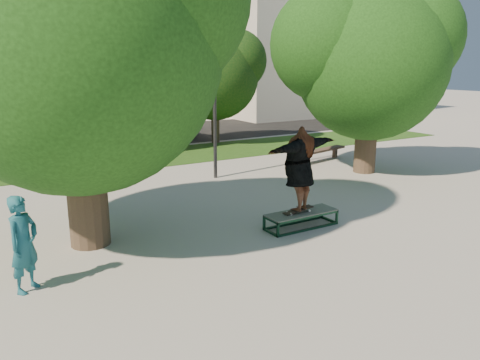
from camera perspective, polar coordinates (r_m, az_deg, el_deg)
ground at (r=11.45m, az=4.50°, el=-5.34°), size 120.00×120.00×0.00m
grass_strip at (r=20.04m, az=-9.11°, el=2.90°), size 30.00×4.00×0.02m
asphalt_strip at (r=25.84m, az=-16.69°, el=4.92°), size 40.00×8.00×0.01m
tree_left at (r=10.09m, az=-20.25°, el=16.83°), size 6.96×5.95×7.12m
tree_right at (r=17.06m, az=15.31°, el=14.52°), size 6.24×5.33×6.51m
bg_tree_mid at (r=21.50m, az=-17.52°, el=13.93°), size 5.76×4.92×6.24m
bg_tree_right at (r=23.01m, az=-3.34°, el=13.17°), size 5.04×4.31×5.43m
lamppost at (r=15.61m, az=-3.14°, el=11.61°), size 0.25×0.15×6.11m
office_building at (r=41.19m, az=-26.40°, el=18.40°), size 30.00×14.12×16.00m
side_building at (r=39.23m, az=7.40°, el=14.10°), size 15.00×10.00×8.00m
grind_box at (r=11.23m, az=7.47°, el=-4.79°), size 1.80×0.60×0.38m
skater_rig at (r=10.84m, az=7.27°, el=1.37°), size 2.50×1.29×2.04m
bystander at (r=8.69m, az=-24.88°, el=-7.08°), size 0.72×0.71×1.68m
bench at (r=18.93m, az=9.57°, el=3.43°), size 3.09×1.09×0.47m
car_dark at (r=23.51m, az=-16.63°, el=6.10°), size 2.66×5.22×1.64m
car_grey at (r=23.45m, az=-18.30°, el=5.92°), size 3.39×6.08×1.61m
car_silver_b at (r=26.58m, az=-9.87°, el=7.24°), size 3.01×5.71×1.58m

